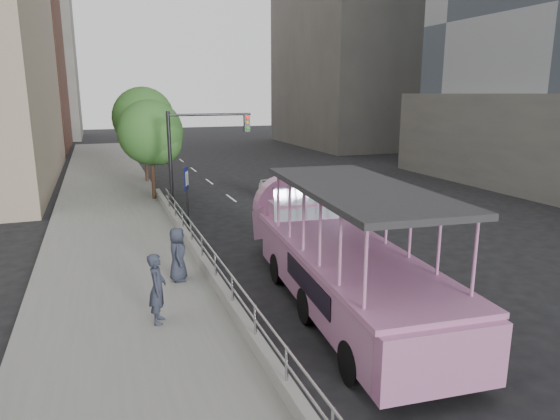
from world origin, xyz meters
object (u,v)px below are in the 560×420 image
object	(u,v)px
street_tree_near	(153,135)
street_tree_far	(145,120)
car	(288,190)
parking_sign	(187,193)
traffic_signal	(194,146)
pedestrian_near	(157,288)
duck_boat	(333,255)
pedestrian_far	(178,254)

from	to	relation	value
street_tree_near	street_tree_far	world-z (taller)	street_tree_far
street_tree_far	street_tree_near	bearing A→B (deg)	-91.91
car	street_tree_near	world-z (taller)	street_tree_near
parking_sign	traffic_signal	bearing A→B (deg)	73.64
pedestrian_near	traffic_signal	bearing A→B (deg)	-0.48
car	traffic_signal	xyz separation A→B (m)	(-5.26, -0.86, 2.73)
duck_boat	pedestrian_far	world-z (taller)	duck_boat
pedestrian_near	street_tree_near	distance (m)	16.09
pedestrian_near	pedestrian_far	bearing A→B (deg)	-3.97
pedestrian_near	street_tree_near	xyz separation A→B (m)	(1.73, 15.78, 2.60)
traffic_signal	street_tree_near	size ratio (longest dim) A/B	0.91
parking_sign	street_tree_near	bearing A→B (deg)	94.69
duck_boat	parking_sign	world-z (taller)	duck_boat
pedestrian_far	duck_boat	bearing A→B (deg)	-111.38
parking_sign	pedestrian_far	bearing A→B (deg)	-102.66
duck_boat	pedestrian_far	size ratio (longest dim) A/B	6.70
traffic_signal	street_tree_far	bearing A→B (deg)	98.43
pedestrian_far	street_tree_far	xyz separation A→B (m)	(0.99, 18.99, 3.16)
parking_sign	traffic_signal	xyz separation A→B (m)	(1.03, 3.50, 1.65)
parking_sign	duck_boat	bearing A→B (deg)	-71.49
car	street_tree_near	size ratio (longest dim) A/B	0.79
traffic_signal	street_tree_far	size ratio (longest dim) A/B	0.81
street_tree_far	car	bearing A→B (deg)	-52.15
duck_boat	car	world-z (taller)	duck_boat
duck_boat	traffic_signal	xyz separation A→B (m)	(-1.80, 11.94, 2.12)
pedestrian_far	traffic_signal	world-z (taller)	traffic_signal
duck_boat	street_tree_far	xyz separation A→B (m)	(-3.19, 21.36, 2.93)
car	street_tree_far	world-z (taller)	street_tree_far
car	street_tree_far	bearing A→B (deg)	120.01
car	pedestrian_far	distance (m)	12.93
pedestrian_near	pedestrian_far	world-z (taller)	pedestrian_near
pedestrian_near	parking_sign	bearing A→B (deg)	0.04
pedestrian_near	street_tree_near	world-z (taller)	street_tree_near
street_tree_far	pedestrian_far	bearing A→B (deg)	-92.99
pedestrian_near	traffic_signal	size ratio (longest dim) A/B	0.35
car	street_tree_near	distance (m)	7.93
street_tree_near	parking_sign	bearing A→B (deg)	-85.31
duck_boat	pedestrian_near	xyz separation A→B (m)	(-5.12, -0.42, -0.16)
duck_boat	car	distance (m)	13.27
pedestrian_near	pedestrian_far	xyz separation A→B (m)	(0.94, 2.79, -0.07)
duck_boat	street_tree_near	size ratio (longest dim) A/B	1.99
duck_boat	car	size ratio (longest dim) A/B	2.53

